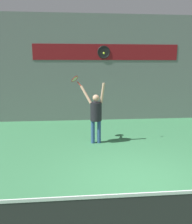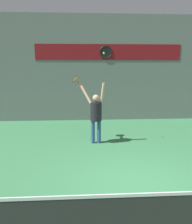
{
  "view_description": "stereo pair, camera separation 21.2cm",
  "coord_description": "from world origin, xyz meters",
  "px_view_note": "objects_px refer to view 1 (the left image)",
  "views": [
    {
      "loc": [
        -1.43,
        -4.36,
        2.7
      ],
      "look_at": [
        -0.8,
        2.92,
        1.12
      ],
      "focal_mm": 35.0,
      "sensor_mm": 36.0,
      "label": 1
    },
    {
      "loc": [
        -1.22,
        -4.38,
        2.7
      ],
      "look_at": [
        -0.8,
        2.92,
        1.12
      ],
      "focal_mm": 35.0,
      "sensor_mm": 36.0,
      "label": 2
    }
  ],
  "objects_px": {
    "scoreboard_clock": "(104,52)",
    "tennis_racket": "(75,79)",
    "tennis_ball": "(104,53)",
    "tennis_player": "(96,113)"
  },
  "relations": [
    {
      "from": "scoreboard_clock",
      "to": "tennis_player",
      "type": "height_order",
      "value": "scoreboard_clock"
    },
    {
      "from": "tennis_racket",
      "to": "tennis_ball",
      "type": "xyz_separation_m",
      "value": [
        0.94,
        -0.43,
        0.86
      ]
    },
    {
      "from": "tennis_player",
      "to": "tennis_racket",
      "type": "bearing_deg",
      "value": 151.29
    },
    {
      "from": "scoreboard_clock",
      "to": "tennis_player",
      "type": "bearing_deg",
      "value": -101.33
    },
    {
      "from": "tennis_ball",
      "to": "tennis_racket",
      "type": "bearing_deg",
      "value": 155.51
    },
    {
      "from": "scoreboard_clock",
      "to": "tennis_racket",
      "type": "xyz_separation_m",
      "value": [
        -1.34,
        -2.89,
        -1.08
      ]
    },
    {
      "from": "tennis_player",
      "to": "tennis_ball",
      "type": "xyz_separation_m",
      "value": [
        0.26,
        -0.05,
        1.99
      ]
    },
    {
      "from": "tennis_player",
      "to": "tennis_racket",
      "type": "distance_m",
      "value": 1.37
    },
    {
      "from": "scoreboard_clock",
      "to": "tennis_racket",
      "type": "bearing_deg",
      "value": -114.93
    },
    {
      "from": "tennis_ball",
      "to": "scoreboard_clock",
      "type": "bearing_deg",
      "value": 83.15
    }
  ]
}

